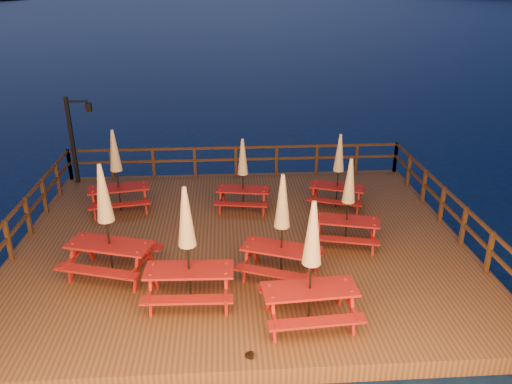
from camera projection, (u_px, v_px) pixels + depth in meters
ground at (241, 252)px, 13.81m from camera, size 500.00×500.00×0.00m
deck at (241, 245)px, 13.73m from camera, size 12.00×10.00×0.40m
deck_piles at (242, 261)px, 13.93m from camera, size 11.44×9.44×1.40m
railing at (239, 188)px, 14.98m from camera, size 11.80×9.75×1.10m
lamp_post at (76, 133)px, 16.79m from camera, size 0.85×0.18×3.00m
picnic_table_0 at (338, 170)px, 15.10m from camera, size 2.00×1.82×2.35m
picnic_table_1 at (348, 201)px, 12.89m from camera, size 1.99×1.77×2.43m
picnic_table_2 at (311, 262)px, 9.80m from camera, size 2.02×1.71×2.74m
picnic_table_3 at (106, 220)px, 11.43m from camera, size 2.37×2.14×2.83m
picnic_table_4 at (282, 226)px, 11.40m from camera, size 2.25×2.07×2.62m
picnic_table_5 at (188, 244)px, 10.47m from camera, size 1.96×1.64×2.73m
picnic_table_6 at (243, 173)px, 14.97m from camera, size 1.78×1.55×2.27m
picnic_table_7 at (117, 170)px, 14.83m from camera, size 2.03×1.78×2.56m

